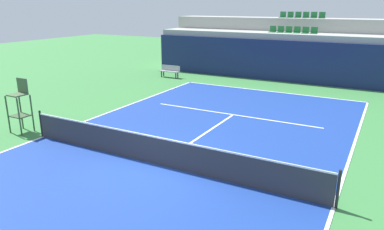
# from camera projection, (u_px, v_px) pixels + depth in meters

# --- Properties ---
(ground_plane) EXTENTS (80.00, 80.00, 0.00)m
(ground_plane) POSITION_uv_depth(u_px,v_px,m) (158.00, 165.00, 11.89)
(ground_plane) COLOR #387A3D
(court_surface) EXTENTS (11.00, 24.00, 0.01)m
(court_surface) POSITION_uv_depth(u_px,v_px,m) (158.00, 165.00, 11.89)
(court_surface) COLOR navy
(court_surface) RESTS_ON ground_plane
(baseline_far) EXTENTS (11.00, 0.10, 0.00)m
(baseline_far) POSITION_uv_depth(u_px,v_px,m) (269.00, 91.00, 21.91)
(baseline_far) COLOR white
(baseline_far) RESTS_ON court_surface
(sideline_left) EXTENTS (0.10, 24.00, 0.00)m
(sideline_left) POSITION_uv_depth(u_px,v_px,m) (44.00, 137.00, 14.39)
(sideline_left) COLOR white
(sideline_left) RESTS_ON court_surface
(sideline_right) EXTENTS (0.10, 24.00, 0.00)m
(sideline_right) POSITION_uv_depth(u_px,v_px,m) (334.00, 207.00, 9.38)
(sideline_right) COLOR white
(sideline_right) RESTS_ON court_surface
(service_line_far) EXTENTS (8.26, 0.10, 0.00)m
(service_line_far) POSITION_uv_depth(u_px,v_px,m) (233.00, 115.00, 17.26)
(service_line_far) COLOR white
(service_line_far) RESTS_ON court_surface
(centre_service_line) EXTENTS (0.10, 6.40, 0.00)m
(centre_service_line) POSITION_uv_depth(u_px,v_px,m) (203.00, 135.00, 14.57)
(centre_service_line) COLOR white
(centre_service_line) RESTS_ON court_surface
(back_wall) EXTENTS (19.61, 0.30, 2.75)m
(back_wall) POSITION_uv_depth(u_px,v_px,m) (285.00, 61.00, 24.34)
(back_wall) COLOR navy
(back_wall) RESTS_ON ground_plane
(stands_tier_lower) EXTENTS (19.61, 2.40, 3.14)m
(stands_tier_lower) POSITION_uv_depth(u_px,v_px,m) (290.00, 56.00, 25.41)
(stands_tier_lower) COLOR #9E9E99
(stands_tier_lower) RESTS_ON ground_plane
(stands_tier_upper) EXTENTS (19.61, 2.40, 4.07)m
(stands_tier_upper) POSITION_uv_depth(u_px,v_px,m) (299.00, 46.00, 27.29)
(stands_tier_upper) COLOR #9E9E99
(stands_tier_upper) RESTS_ON ground_plane
(seating_row_lower) EXTENTS (3.28, 0.44, 0.44)m
(seating_row_lower) POSITION_uv_depth(u_px,v_px,m) (293.00, 31.00, 25.00)
(seating_row_lower) COLOR #1E6633
(seating_row_lower) RESTS_ON stands_tier_lower
(seating_row_upper) EXTENTS (3.28, 0.44, 0.44)m
(seating_row_upper) POSITION_uv_depth(u_px,v_px,m) (302.00, 16.00, 26.74)
(seating_row_upper) COLOR #1E6633
(seating_row_upper) RESTS_ON stands_tier_upper
(tennis_net) EXTENTS (11.08, 0.08, 1.07)m
(tennis_net) POSITION_uv_depth(u_px,v_px,m) (158.00, 150.00, 11.74)
(tennis_net) COLOR black
(tennis_net) RESTS_ON court_surface
(umpire_chair) EXTENTS (0.76, 0.66, 2.20)m
(umpire_chair) POSITION_uv_depth(u_px,v_px,m) (20.00, 104.00, 14.67)
(umpire_chair) COLOR #334C2D
(umpire_chair) RESTS_ON ground_plane
(player_bench) EXTENTS (1.50, 0.40, 0.85)m
(player_bench) POSITION_uv_depth(u_px,v_px,m) (170.00, 70.00, 25.96)
(player_bench) COLOR #99999E
(player_bench) RESTS_ON ground_plane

